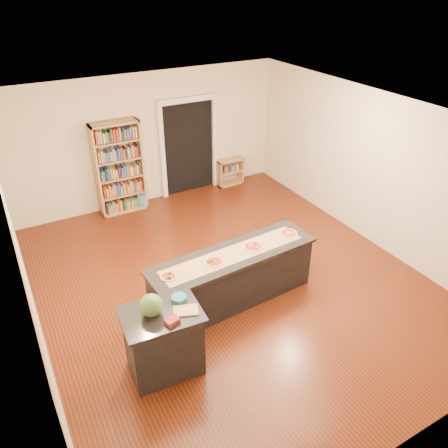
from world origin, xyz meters
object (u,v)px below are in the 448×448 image
side_counter (164,341)px  waste_bin (143,200)px  low_shelf (230,172)px  kitchen_island (233,277)px  watermelon (151,305)px  bookshelf (119,168)px

side_counter → waste_bin: bearing=78.2°
low_shelf → waste_bin: size_ratio=1.95×
kitchen_island → waste_bin: (-0.17, 3.66, -0.28)m
kitchen_island → side_counter: bearing=-156.0°
low_shelf → waste_bin: 2.28m
low_shelf → watermelon: (-3.66, -4.51, 0.78)m
waste_bin → watermelon: (-1.39, -4.39, 0.94)m
low_shelf → watermelon: size_ratio=2.28×
side_counter → watermelon: watermelon is taller
side_counter → waste_bin: (1.29, 4.43, -0.32)m
bookshelf → waste_bin: bookshelf is taller
side_counter → waste_bin: 4.62m
low_shelf → waste_bin: (-2.27, -0.12, -0.16)m
watermelon → side_counter: bearing=-20.3°
bookshelf → waste_bin: bearing=-11.6°
watermelon → low_shelf: bearing=51.0°
waste_bin → watermelon: watermelon is taller
waste_bin → side_counter: bearing=-106.2°
side_counter → low_shelf: (3.56, 4.54, -0.16)m
low_shelf → watermelon: bearing=-129.0°
kitchen_island → bookshelf: bookshelf is taller
watermelon → kitchen_island: bearing=25.0°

